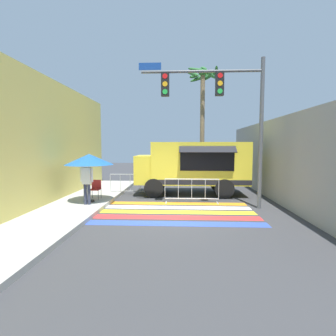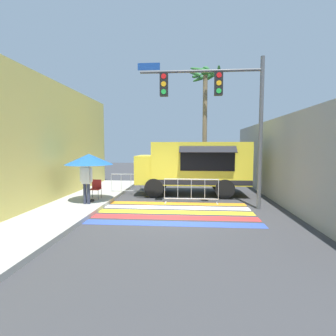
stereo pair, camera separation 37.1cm
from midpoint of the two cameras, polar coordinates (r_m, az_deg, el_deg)
ground_plane at (r=10.10m, az=1.40°, el=-9.80°), size 60.00×60.00×0.00m
sidewalk_left at (r=11.47m, az=-24.42°, el=-8.05°), size 4.40×16.00×0.16m
building_left_facade at (r=11.35m, az=-26.21°, el=5.08°), size 0.25×16.00×5.40m
concrete_wall_right at (r=13.44m, az=22.80°, el=1.70°), size 0.20×16.00×3.82m
crosswalk_painted at (r=10.25m, az=1.45°, el=-9.56°), size 6.40×3.60×0.01m
food_truck at (r=13.78m, az=5.96°, el=0.77°), size 5.74×2.74×2.74m
traffic_signal_pole at (r=10.94m, az=12.16°, el=13.86°), size 4.99×0.29×6.02m
patio_umbrella at (r=11.65m, az=-15.95°, el=1.81°), size 2.04×2.04×2.05m
folding_chair at (r=12.38m, az=-14.61°, el=-4.07°), size 0.44×0.44×0.85m
vendor_person at (r=11.19m, az=-16.47°, el=-2.34°), size 0.53×0.24×1.79m
barricade_front at (r=11.76m, az=5.98°, el=-4.99°), size 2.42×0.44×1.10m
barricade_side at (r=13.86m, az=-7.30°, el=-3.55°), size 2.12×0.44×1.10m
palm_tree at (r=18.07m, az=8.69°, el=14.72°), size 2.38×2.34×7.75m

